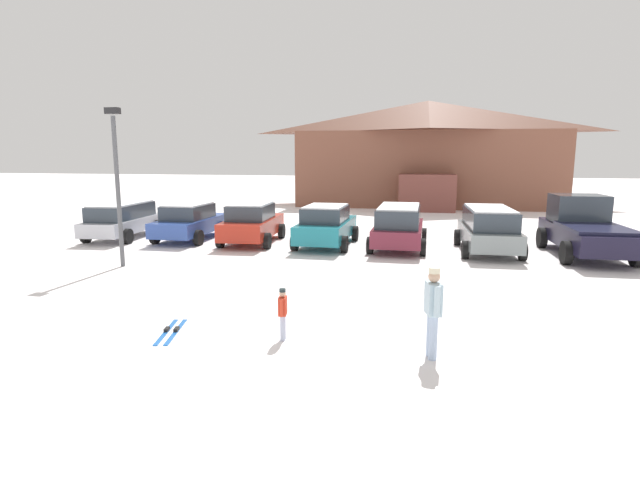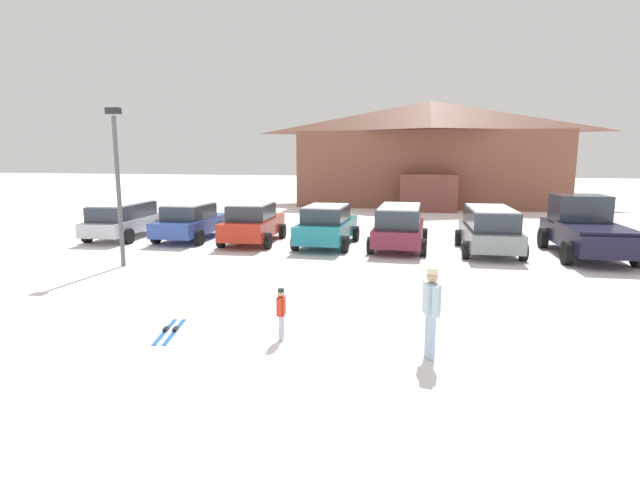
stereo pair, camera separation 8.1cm
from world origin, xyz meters
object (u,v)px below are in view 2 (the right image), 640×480
Objects in this scene: parked_red_sedan at (253,223)px; skier_child_in_red_jacket at (281,311)px; ski_lodge at (428,152)px; lamp_post at (118,178)px; parked_maroon_van at (399,226)px; parked_blue_hatchback at (191,221)px; parked_silver_wagon at (124,219)px; parked_grey_wagon at (489,228)px; parked_teal_hatchback at (327,225)px; skier_adult_in_blue_parka at (431,308)px; pickup_truck at (585,229)px; pair_of_skis at (170,331)px.

parked_red_sedan is 11.26m from skier_child_in_red_jacket.
skier_child_in_red_jacket is at bearing -95.05° from ski_lodge.
lamp_post is at bearing -111.70° from ski_lodge.
skier_child_in_red_jacket is 0.21× the size of lamp_post.
skier_child_in_red_jacket is at bearing -99.17° from parked_maroon_van.
parked_blue_hatchback is at bearing 124.30° from skier_child_in_red_jacket.
parked_silver_wagon is 0.91× the size of lamp_post.
parked_grey_wagon is at bearing 64.05° from skier_child_in_red_jacket.
ski_lodge is at bearing 69.99° from parked_red_sedan.
parked_red_sedan is 0.98× the size of parked_teal_hatchback.
parked_teal_hatchback is 6.22m from parked_grey_wagon.
parked_maroon_van is 10.76m from skier_adult_in_blue_parka.
lamp_post reaches higher than parked_blue_hatchback.
parked_silver_wagon is (-12.91, -19.13, -2.97)m from ski_lodge.
ski_lodge is at bearing 87.21° from parked_maroon_van.
skier_child_in_red_jacket is (-8.34, -10.47, -0.40)m from pickup_truck.
skier_child_in_red_jacket is 0.67× the size of pair_of_skis.
parked_maroon_van is at bearing 0.19° from parked_red_sedan.
parked_maroon_van reaches higher than parked_silver_wagon.
parked_grey_wagon is 0.89× the size of lamp_post.
skier_child_in_red_jacket is (1.21, -10.40, -0.24)m from parked_teal_hatchback.
skier_adult_in_blue_parka is (1.19, -10.69, 0.03)m from parked_maroon_van.
parked_red_sedan is at bearing -179.72° from parked_teal_hatchback.
skier_adult_in_blue_parka is at bearing -2.44° from pair_of_skis.
skier_adult_in_blue_parka is (4.08, -10.69, 0.11)m from parked_teal_hatchback.
lamp_post reaches higher than parked_grey_wagon.
skier_child_in_red_jacket is 2.46m from pair_of_skis.
ski_lodge is 4.34× the size of parked_maroon_van.
parked_teal_hatchback is (-3.81, -19.09, -2.99)m from ski_lodge.
pickup_truck is (5.74, -19.02, -2.84)m from ski_lodge.
skier_adult_in_blue_parka is (7.22, -10.67, 0.10)m from parked_red_sedan.
parked_grey_wagon reaches higher than skier_child_in_red_jacket.
parked_teal_hatchback is at bearing 179.03° from parked_grey_wagon.
pickup_truck is 3.17× the size of skier_adult_in_blue_parka.
lamp_post reaches higher than pickup_truck.
parked_silver_wagon is 1.09× the size of parked_red_sedan.
parked_red_sedan is at bearing 0.23° from parked_silver_wagon.
parked_red_sedan is at bearing 100.61° from pair_of_skis.
skier_child_in_red_jacket is 0.63× the size of skier_adult_in_blue_parka.
parked_blue_hatchback is 12.26m from parked_grey_wagon.
parked_silver_wagon is 2.99× the size of pair_of_skis.
skier_child_in_red_jacket is at bearing -83.39° from parked_teal_hatchback.
parked_teal_hatchback is (3.14, 0.02, -0.01)m from parked_red_sedan.
parked_teal_hatchback is at bearing 0.28° from parked_red_sedan.
parked_grey_wagon is at bearing -1.87° from parked_maroon_van.
parked_blue_hatchback reaches higher than pair_of_skis.
pickup_truck is (12.69, 0.08, 0.15)m from parked_red_sedan.
ski_lodge reaches higher than parked_blue_hatchback.
parked_blue_hatchback is 0.99× the size of parked_teal_hatchback.
skier_child_in_red_jacket is at bearing -45.15° from parked_silver_wagon.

